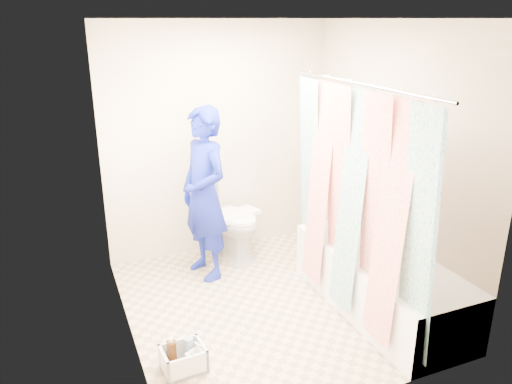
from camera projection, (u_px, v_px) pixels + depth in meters
name	position (u px, v px, depth m)	size (l,w,h in m)	color
floor	(269.00, 304.00, 4.43)	(2.60, 2.60, 0.00)	tan
ceiling	(272.00, 18.00, 3.64)	(2.40, 2.60, 0.02)	white
wall_back	(219.00, 141.00, 5.17)	(2.40, 0.02, 2.40)	beige
wall_front	(362.00, 236.00, 2.91)	(2.40, 0.02, 2.40)	beige
wall_left	(119.00, 194.00, 3.60)	(0.02, 2.60, 2.40)	beige
wall_right	(392.00, 160.00, 4.48)	(0.02, 2.60, 2.40)	beige
bathtub	(380.00, 281.00, 4.29)	(0.70, 1.75, 0.50)	white
curtain_rod	(361.00, 84.00, 3.61)	(0.02, 0.02, 1.90)	silver
shower_curtain	(353.00, 204.00, 3.92)	(0.06, 1.75, 1.80)	white
toilet	(228.00, 218.00, 5.24)	(0.47, 0.82, 0.84)	silver
tank_lid	(236.00, 215.00, 5.12)	(0.52, 0.22, 0.04)	white
tank_internals	(210.00, 177.00, 5.23)	(0.20, 0.10, 0.27)	black
plumber	(204.00, 194.00, 4.69)	(0.61, 0.40, 1.67)	navy
cleaning_caddy	(185.00, 359.00, 3.58)	(0.32, 0.26, 0.23)	silver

